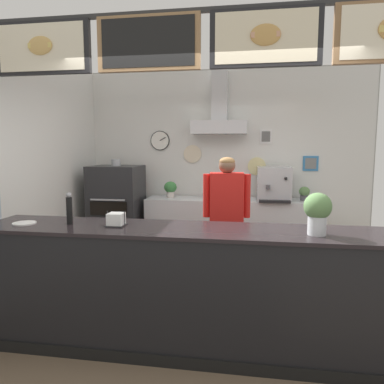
# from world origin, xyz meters

# --- Properties ---
(ground_plane) EXTENTS (5.88, 5.88, 0.00)m
(ground_plane) POSITION_xyz_m (0.00, 0.00, 0.00)
(ground_plane) COLOR brown
(back_wall_assembly) EXTENTS (4.51, 2.84, 2.93)m
(back_wall_assembly) POSITION_xyz_m (-0.00, 2.28, 1.57)
(back_wall_assembly) COLOR #9E9E99
(back_wall_assembly) RESTS_ON ground_plane
(service_counter) EXTENTS (3.79, 0.64, 1.05)m
(service_counter) POSITION_xyz_m (0.00, -0.52, 0.52)
(service_counter) COLOR black
(service_counter) RESTS_ON ground_plane
(back_prep_counter) EXTENTS (2.61, 0.56, 0.93)m
(back_prep_counter) POSITION_xyz_m (0.13, 2.05, 0.46)
(back_prep_counter) COLOR silver
(back_prep_counter) RESTS_ON ground_plane
(pizza_oven) EXTENTS (0.74, 0.72, 1.53)m
(pizza_oven) POSITION_xyz_m (-1.62, 1.84, 0.72)
(pizza_oven) COLOR #232326
(pizza_oven) RESTS_ON ground_plane
(shop_worker) EXTENTS (0.54, 0.25, 1.60)m
(shop_worker) POSITION_xyz_m (0.13, 0.72, 0.87)
(shop_worker) COLOR #232328
(shop_worker) RESTS_ON ground_plane
(espresso_machine) EXTENTS (0.49, 0.52, 0.50)m
(espresso_machine) POSITION_xyz_m (0.75, 2.03, 1.17)
(espresso_machine) COLOR #B7BABF
(espresso_machine) RESTS_ON back_prep_counter
(potted_oregano) EXTENTS (0.15, 0.15, 0.21)m
(potted_oregano) POSITION_xyz_m (-0.21, 2.09, 1.05)
(potted_oregano) COLOR #4C4C51
(potted_oregano) RESTS_ON back_prep_counter
(potted_basil) EXTENTS (0.20, 0.20, 0.25)m
(potted_basil) POSITION_xyz_m (-0.83, 2.07, 1.07)
(potted_basil) COLOR beige
(potted_basil) RESTS_ON back_prep_counter
(potted_sage) EXTENTS (0.16, 0.16, 0.21)m
(potted_sage) POSITION_xyz_m (1.20, 2.08, 1.04)
(potted_sage) COLOR #4C4C51
(potted_sage) RESTS_ON back_prep_counter
(potted_rosemary) EXTENTS (0.14, 0.14, 0.20)m
(potted_rosemary) POSITION_xyz_m (0.11, 2.05, 1.05)
(potted_rosemary) COLOR #4C4C51
(potted_rosemary) RESTS_ON back_prep_counter
(pepper_grinder) EXTENTS (0.05, 0.05, 0.28)m
(pepper_grinder) POSITION_xyz_m (-1.16, -0.51, 1.19)
(pepper_grinder) COLOR black
(pepper_grinder) RESTS_ON service_counter
(napkin_holder) EXTENTS (0.16, 0.15, 0.13)m
(napkin_holder) POSITION_xyz_m (-0.73, -0.51, 1.10)
(napkin_holder) COLOR #262628
(napkin_holder) RESTS_ON service_counter
(condiment_plate) EXTENTS (0.20, 0.20, 0.01)m
(condiment_plate) POSITION_xyz_m (-1.55, -0.57, 1.05)
(condiment_plate) COLOR white
(condiment_plate) RESTS_ON service_counter
(basil_vase) EXTENTS (0.21, 0.21, 0.33)m
(basil_vase) POSITION_xyz_m (0.90, -0.58, 1.22)
(basil_vase) COLOR silver
(basil_vase) RESTS_ON service_counter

